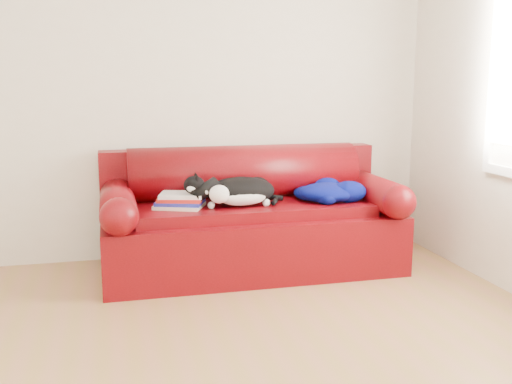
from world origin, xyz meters
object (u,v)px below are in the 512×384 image
Objects in this scene: sofa_base at (251,237)px; blanket at (329,191)px; cat at (240,192)px; book_stack at (181,201)px.

blanket is at bearing -8.44° from sofa_base.
cat is 1.41× the size of blanket.
cat is at bearing -6.76° from book_stack.
blanket is at bearing -18.31° from cat.
book_stack is (-0.51, -0.07, 0.31)m from sofa_base.
cat is at bearing -132.88° from sofa_base.
book_stack is 1.07m from blanket.
sofa_base is 5.46× the size of book_stack.
sofa_base is at bearing 7.35° from book_stack.
book_stack is at bearing 179.10° from blanket.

